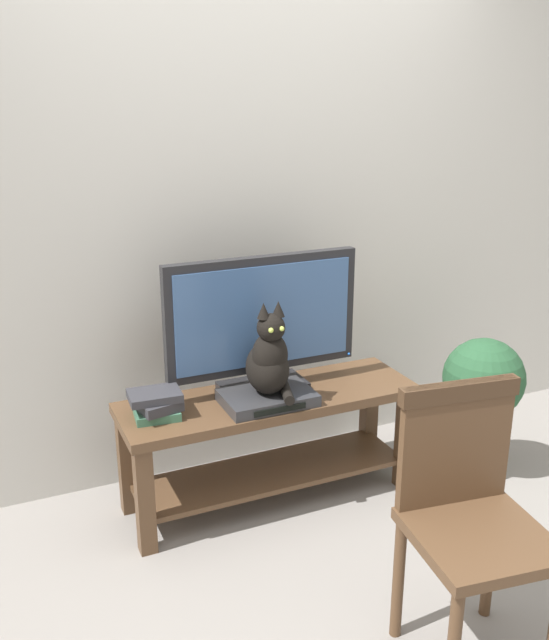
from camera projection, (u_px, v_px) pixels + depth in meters
name	position (u px, v px, depth m)	size (l,w,h in m)	color
ground_plane	(341.00, 568.00, 2.81)	(12.00, 12.00, 0.00)	gray
back_wall	(238.00, 183.00, 3.30)	(7.00, 0.12, 2.80)	beige
tv_stand	(270.00, 428.00, 3.19)	(1.35, 0.42, 0.52)	#513823
tv	(263.00, 321.00, 3.10)	(0.89, 0.20, 0.62)	black
media_box	(268.00, 398.00, 3.05)	(0.39, 0.27, 0.05)	#2D2D30
cat	(269.00, 359.00, 2.98)	(0.19, 0.28, 0.42)	black
wooden_chair	(468.00, 505.00, 2.26)	(0.47, 0.47, 0.93)	#513823
book_stack	(157.00, 404.00, 2.91)	(0.22, 0.19, 0.11)	#38664C
potted_plant	(482.00, 391.00, 3.36)	(0.39, 0.39, 0.71)	beige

